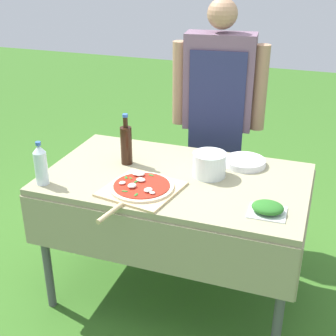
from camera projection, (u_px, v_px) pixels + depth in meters
ground_plane at (175, 291)px, 2.81m from camera, size 12.00×12.00×0.00m
prep_table at (176, 191)px, 2.52m from camera, size 1.39×0.83×0.77m
person_cook at (218, 105)px, 3.02m from camera, size 0.60×0.24×1.60m
pizza_on_peel at (141, 188)px, 2.32m from camera, size 0.40×0.56×0.06m
oil_bottle at (126, 144)px, 2.58m from camera, size 0.06×0.06×0.29m
water_bottle at (41, 164)px, 2.35m from camera, size 0.07×0.07×0.23m
herb_container at (268, 208)px, 2.12m from camera, size 0.18×0.15×0.05m
mixing_tub at (209, 164)px, 2.46m from camera, size 0.18×0.18×0.13m
plate_stack at (245, 162)px, 2.60m from camera, size 0.23×0.23×0.03m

